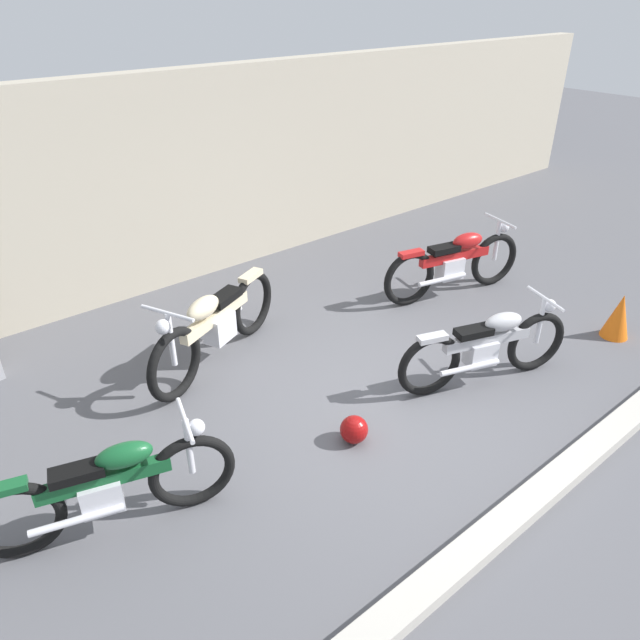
{
  "coord_description": "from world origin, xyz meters",
  "views": [
    {
      "loc": [
        -3.57,
        -3.23,
        3.7
      ],
      "look_at": [
        -0.08,
        1.0,
        0.55
      ],
      "focal_mm": 33.16,
      "sensor_mm": 36.0,
      "label": 1
    }
  ],
  "objects_px": {
    "motorcycle_red": "(455,263)",
    "traffic_cone": "(619,316)",
    "helmet": "(354,429)",
    "motorcycle_silver": "(487,347)",
    "motorcycle_cream": "(215,325)",
    "motorcycle_green": "(109,487)"
  },
  "relations": [
    {
      "from": "motorcycle_silver",
      "to": "motorcycle_red",
      "type": "xyz_separation_m",
      "value": [
        1.34,
        1.52,
        0.03
      ]
    },
    {
      "from": "helmet",
      "to": "traffic_cone",
      "type": "distance_m",
      "value": 3.72
    },
    {
      "from": "motorcycle_cream",
      "to": "motorcycle_green",
      "type": "bearing_deg",
      "value": 15.81
    },
    {
      "from": "helmet",
      "to": "motorcycle_red",
      "type": "xyz_separation_m",
      "value": [
        3.03,
        1.36,
        0.33
      ]
    },
    {
      "from": "traffic_cone",
      "to": "motorcycle_red",
      "type": "xyz_separation_m",
      "value": [
        -0.64,
        1.96,
        0.19
      ]
    },
    {
      "from": "helmet",
      "to": "motorcycle_cream",
      "type": "distance_m",
      "value": 1.98
    },
    {
      "from": "helmet",
      "to": "motorcycle_cream",
      "type": "relative_size",
      "value": 0.13
    },
    {
      "from": "helmet",
      "to": "motorcycle_green",
      "type": "relative_size",
      "value": 0.14
    },
    {
      "from": "traffic_cone",
      "to": "motorcycle_silver",
      "type": "height_order",
      "value": "motorcycle_silver"
    },
    {
      "from": "motorcycle_red",
      "to": "motorcycle_green",
      "type": "bearing_deg",
      "value": -156.06
    },
    {
      "from": "motorcycle_silver",
      "to": "traffic_cone",
      "type": "bearing_deg",
      "value": 6.77
    },
    {
      "from": "traffic_cone",
      "to": "motorcycle_cream",
      "type": "bearing_deg",
      "value": 147.37
    },
    {
      "from": "motorcycle_cream",
      "to": "motorcycle_green",
      "type": "height_order",
      "value": "motorcycle_cream"
    },
    {
      "from": "traffic_cone",
      "to": "motorcycle_cream",
      "type": "distance_m",
      "value": 4.7
    },
    {
      "from": "helmet",
      "to": "traffic_cone",
      "type": "relative_size",
      "value": 0.48
    },
    {
      "from": "motorcycle_green",
      "to": "motorcycle_red",
      "type": "height_order",
      "value": "motorcycle_red"
    },
    {
      "from": "motorcycle_green",
      "to": "motorcycle_silver",
      "type": "xyz_separation_m",
      "value": [
        3.79,
        -0.6,
        0.01
      ]
    },
    {
      "from": "helmet",
      "to": "traffic_cone",
      "type": "xyz_separation_m",
      "value": [
        3.67,
        -0.6,
        0.14
      ]
    },
    {
      "from": "helmet",
      "to": "motorcycle_silver",
      "type": "bearing_deg",
      "value": -5.54
    },
    {
      "from": "helmet",
      "to": "motorcycle_silver",
      "type": "relative_size",
      "value": 0.14
    },
    {
      "from": "traffic_cone",
      "to": "motorcycle_silver",
      "type": "bearing_deg",
      "value": 167.48
    },
    {
      "from": "motorcycle_red",
      "to": "traffic_cone",
      "type": "bearing_deg",
      "value": -58.25
    }
  ]
}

